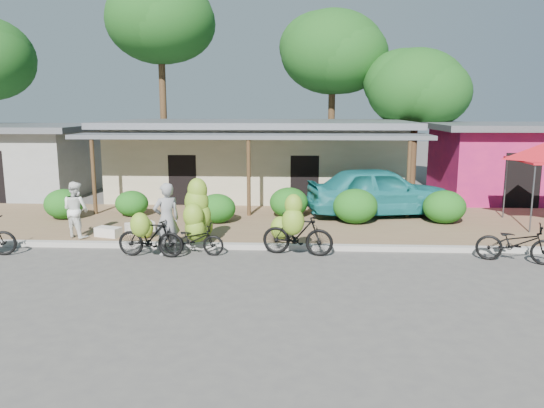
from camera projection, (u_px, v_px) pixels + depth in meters
The scene contains 27 objects.
ground at pixel (226, 270), 13.03m from camera, with size 100.00×100.00×0.00m, color #4D4A47.
sidewalk at pixel (246, 224), 17.93m from camera, with size 60.00×6.00×0.12m, color olive.
curb at pixel (236, 246), 14.98m from camera, with size 60.00×0.25×0.15m, color #A8A399.
shop_main at pixel (259, 158), 23.45m from camera, with size 13.00×8.50×3.35m.
shop_pink at pixel (500, 160), 23.00m from camera, with size 6.00×6.00×3.25m.
shop_grey at pixel (18, 159), 24.08m from camera, with size 7.00×6.00×3.15m.
tree_far_center at pixel (157, 18), 27.60m from camera, with size 5.71×5.63×10.64m.
tree_center_right at pixel (329, 50), 27.94m from camera, with size 5.58×5.49×8.97m.
tree_near_right at pixel (412, 86), 26.12m from camera, with size 5.00×4.87×6.80m.
hedge_0 at pixel (64, 204), 18.35m from camera, with size 1.33×1.20×1.04m, color #124F14.
hedge_1 at pixel (132, 203), 18.82m from camera, with size 1.17×1.05×0.91m, color #124F14.
hedge_2 at pixel (217, 208), 17.73m from camera, with size 1.25×1.13×0.98m, color #124F14.
hedge_3 at pixel (289, 202), 18.61m from camera, with size 1.35×1.22×1.05m, color #124F14.
hedge_4 at pixel (355, 206), 17.62m from camera, with size 1.49×1.34×1.16m, color #124F14.
hedge_5 at pixel (444, 207), 17.65m from camera, with size 1.41×1.27×1.10m, color #124F14.
bike_left at pixel (149, 236), 14.00m from camera, with size 1.84×1.20×1.34m.
bike_center at pixel (196, 223), 14.51m from camera, with size 1.69×1.18×2.03m.
bike_right at pixel (297, 231), 14.13m from camera, with size 2.00×1.33×1.77m.
bike_far_right at pixel (517, 243), 13.60m from camera, with size 2.09×1.25×1.04m.
loose_banana_a at pixel (145, 228), 15.66m from camera, with size 0.50×0.43×0.63m, color olive.
loose_banana_b at pixel (205, 226), 15.88m from camera, with size 0.51×0.43×0.64m, color olive.
loose_banana_c at pixel (280, 228), 15.44m from camera, with size 0.57×0.48×0.71m, color olive.
sack_near at pixel (140, 227), 16.47m from camera, with size 0.85×0.40×0.30m, color beige.
sack_far at pixel (108, 232), 15.90m from camera, with size 0.75×0.38×0.28m, color beige.
vendor at pixel (167, 219), 14.19m from camera, with size 0.72×0.47×1.98m, color gray.
bystander at pixel (76, 210), 15.69m from camera, with size 0.82×0.64×1.68m, color white.
teal_van at pixel (380, 191), 18.82m from camera, with size 2.08×5.18×1.76m, color #1B777B.
Camera 1 is at (1.76, -12.45, 3.97)m, focal length 35.00 mm.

